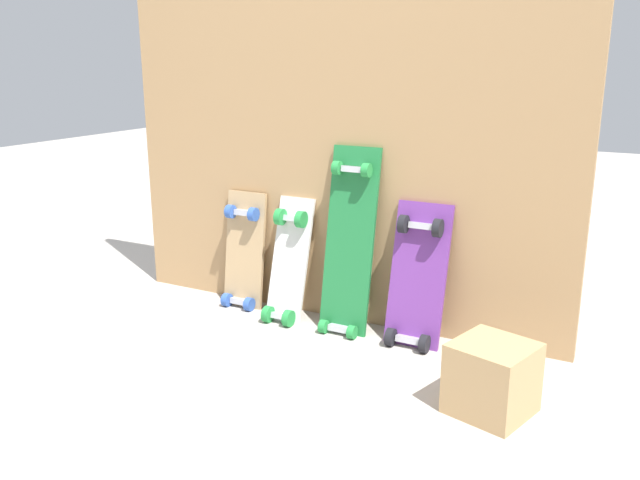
% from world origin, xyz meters
% --- Properties ---
extents(ground_plane, '(12.00, 12.00, 0.00)m').
position_xyz_m(ground_plane, '(0.00, 0.00, 0.00)').
color(ground_plane, '#B2AAA0').
extents(plywood_wall_panel, '(1.94, 0.04, 1.62)m').
position_xyz_m(plywood_wall_panel, '(0.00, 0.07, 0.81)').
color(plywood_wall_panel, tan).
rests_on(plywood_wall_panel, ground).
extents(skateboard_natural, '(0.19, 0.14, 0.57)m').
position_xyz_m(skateboard_natural, '(-0.41, -0.00, 0.22)').
color(skateboard_natural, tan).
rests_on(skateboard_natural, ground).
extents(skateboard_white, '(0.16, 0.22, 0.57)m').
position_xyz_m(skateboard_white, '(-0.16, -0.05, 0.22)').
color(skateboard_white, silver).
rests_on(skateboard_white, ground).
extents(skateboard_green, '(0.20, 0.20, 0.80)m').
position_xyz_m(skateboard_green, '(0.11, -0.03, 0.33)').
color(skateboard_green, '#1E7238').
rests_on(skateboard_green, ground).
extents(skateboard_purple, '(0.22, 0.20, 0.60)m').
position_xyz_m(skateboard_purple, '(0.40, -0.04, 0.24)').
color(skateboard_purple, '#6B338C').
rests_on(skateboard_purple, ground).
extents(wooden_crate, '(0.28, 0.28, 0.23)m').
position_xyz_m(wooden_crate, '(0.79, -0.43, 0.11)').
color(wooden_crate, tan).
rests_on(wooden_crate, ground).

